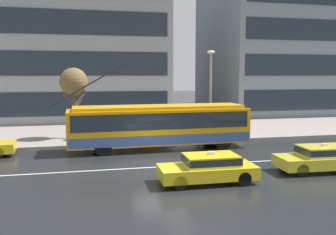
# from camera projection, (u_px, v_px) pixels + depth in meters

# --- Properties ---
(ground_plane) EXTENTS (160.00, 160.00, 0.00)m
(ground_plane) POSITION_uv_depth(u_px,v_px,m) (157.00, 161.00, 20.00)
(ground_plane) COLOR #212427
(sidewalk_slab) EXTENTS (80.00, 10.00, 0.14)m
(sidewalk_slab) POSITION_uv_depth(u_px,v_px,m) (134.00, 132.00, 29.55)
(sidewalk_slab) COLOR gray
(sidewalk_slab) RESTS_ON ground_plane
(lane_centre_line) EXTENTS (72.00, 0.14, 0.01)m
(lane_centre_line) POSITION_uv_depth(u_px,v_px,m) (161.00, 167.00, 18.84)
(lane_centre_line) COLOR silver
(lane_centre_line) RESTS_ON ground_plane
(trolleybus) EXTENTS (12.56, 2.85, 5.36)m
(trolleybus) POSITION_uv_depth(u_px,v_px,m) (160.00, 125.00, 23.15)
(trolleybus) COLOR #EBA107
(trolleybus) RESTS_ON ground_plane
(taxi_oncoming_far) EXTENTS (4.46, 1.96, 1.39)m
(taxi_oncoming_far) POSITION_uv_depth(u_px,v_px,m) (322.00, 157.00, 17.95)
(taxi_oncoming_far) COLOR yellow
(taxi_oncoming_far) RESTS_ON ground_plane
(taxi_oncoming_near) EXTENTS (4.31, 1.80, 1.39)m
(taxi_oncoming_near) POSITION_uv_depth(u_px,v_px,m) (209.00, 167.00, 16.03)
(taxi_oncoming_near) COLOR yellow
(taxi_oncoming_near) RESTS_ON ground_plane
(bus_shelter) EXTENTS (3.55, 1.57, 2.43)m
(bus_shelter) POSITION_uv_depth(u_px,v_px,m) (150.00, 114.00, 26.13)
(bus_shelter) COLOR gray
(bus_shelter) RESTS_ON sidewalk_slab
(pedestrian_at_shelter) EXTENTS (1.47, 1.47, 1.98)m
(pedestrian_at_shelter) POSITION_uv_depth(u_px,v_px,m) (120.00, 117.00, 25.73)
(pedestrian_at_shelter) COLOR brown
(pedestrian_at_shelter) RESTS_ON sidewalk_slab
(pedestrian_approaching_curb) EXTENTS (1.41, 1.41, 1.99)m
(pedestrian_approaching_curb) POSITION_uv_depth(u_px,v_px,m) (199.00, 114.00, 27.71)
(pedestrian_approaching_curb) COLOR #2D2854
(pedestrian_approaching_curb) RESTS_ON sidewalk_slab
(pedestrian_walking_past) EXTENTS (1.42, 1.42, 1.99)m
(pedestrian_walking_past) POSITION_uv_depth(u_px,v_px,m) (87.00, 117.00, 25.70)
(pedestrian_walking_past) COLOR black
(pedestrian_walking_past) RESTS_ON sidewalk_slab
(street_lamp) EXTENTS (0.60, 0.32, 6.34)m
(street_lamp) POSITION_uv_depth(u_px,v_px,m) (211.00, 86.00, 26.48)
(street_lamp) COLOR gray
(street_lamp) RESTS_ON sidewalk_slab
(street_tree_bare) EXTENTS (2.00, 2.00, 5.10)m
(street_tree_bare) POSITION_uv_depth(u_px,v_px,m) (74.00, 83.00, 26.04)
(street_tree_bare) COLOR brown
(street_tree_bare) RESTS_ON sidewalk_slab
(office_tower_corner_left) EXTENTS (19.59, 12.26, 19.00)m
(office_tower_corner_left) POSITION_uv_depth(u_px,v_px,m) (72.00, 29.00, 38.39)
(office_tower_corner_left) COLOR #909498
(office_tower_corner_left) RESTS_ON ground_plane
(office_tower_corner_right) EXTENTS (20.32, 15.87, 22.58)m
(office_tower_corner_right) POSITION_uv_depth(u_px,v_px,m) (290.00, 22.00, 45.75)
(office_tower_corner_right) COLOR gray
(office_tower_corner_right) RESTS_ON ground_plane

